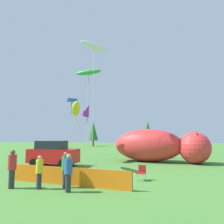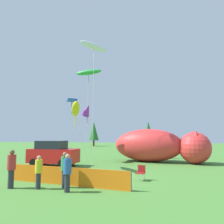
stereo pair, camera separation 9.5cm
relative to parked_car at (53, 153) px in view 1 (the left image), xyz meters
name	(u,v)px [view 1 (the left image)]	position (x,y,z in m)	size (l,w,h in m)	color
ground_plane	(101,175)	(4.96, -3.48, -1.03)	(120.00, 120.00, 0.00)	#477F33
parked_car	(53,153)	(0.00, 0.00, 0.00)	(4.16, 2.21, 2.10)	red
folding_chair	(141,172)	(7.55, -4.58, -0.55)	(0.59, 0.59, 0.84)	maroon
inflatable_cat	(158,147)	(8.79, 4.20, 0.43)	(9.26, 4.73, 3.17)	red
safety_fence	(65,176)	(3.69, -6.50, -0.58)	(7.14, 1.45, 1.01)	orange
spectator_in_green_shirt	(39,171)	(2.78, -7.48, -0.17)	(0.34, 0.34, 1.58)	#2D2D38
spectator_in_blue_shirt	(65,168)	(3.91, -7.00, -0.09)	(0.38, 0.38, 1.73)	#2D2D38
spectator_in_yellow_shirt	(12,167)	(1.39, -7.60, -0.02)	(0.40, 0.40, 1.85)	#2D2D38
spectator_in_black_shirt	(68,171)	(4.37, -7.79, -0.10)	(0.37, 0.37, 1.71)	#2D2D38
kite_purple_delta	(87,110)	(1.95, 3.26, 4.01)	(1.57, 1.82, 5.78)	silver
kite_white_ghost	(94,47)	(2.88, 2.21, 10.05)	(2.53, 3.45, 11.60)	silver
kite_yellow_hero	(76,109)	(2.52, -1.71, 3.48)	(2.18, 3.53, 5.18)	silver
kite_green_fish	(88,72)	(1.23, 6.08, 8.68)	(3.06, 1.77, 10.19)	silver
kite_blue_box	(72,101)	(0.66, 2.48, 4.80)	(1.51, 3.10, 6.06)	silver
horizon_tree_east	(93,131)	(-5.09, 32.29, 2.47)	(2.39, 2.39, 5.71)	brown
horizon_tree_west	(148,132)	(7.61, 26.87, 2.19)	(2.20, 2.20, 5.25)	brown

